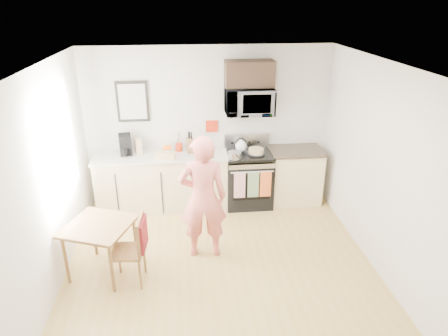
{
  "coord_description": "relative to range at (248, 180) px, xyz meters",
  "views": [
    {
      "loc": [
        -0.42,
        -4.03,
        3.29
      ],
      "look_at": [
        0.12,
        1.0,
        1.1
      ],
      "focal_mm": 32.0,
      "sensor_mm": 36.0,
      "label": 1
    }
  ],
  "objects": [
    {
      "name": "floor",
      "position": [
        -0.63,
        -1.98,
        -0.44
      ],
      "size": [
        4.6,
        4.6,
        0.0
      ],
      "primitive_type": "plane",
      "color": "#AE8A43",
      "rests_on": "ground"
    },
    {
      "name": "back_wall",
      "position": [
        -0.63,
        0.32,
        0.86
      ],
      "size": [
        4.0,
        0.04,
        2.6
      ],
      "primitive_type": "cube",
      "color": "silver",
      "rests_on": "floor"
    },
    {
      "name": "left_wall",
      "position": [
        -2.63,
        -1.98,
        0.86
      ],
      "size": [
        0.04,
        4.6,
        2.6
      ],
      "primitive_type": "cube",
      "color": "silver",
      "rests_on": "floor"
    },
    {
      "name": "right_wall",
      "position": [
        1.37,
        -1.98,
        0.86
      ],
      "size": [
        0.04,
        4.6,
        2.6
      ],
      "primitive_type": "cube",
      "color": "silver",
      "rests_on": "floor"
    },
    {
      "name": "ceiling",
      "position": [
        -0.63,
        -1.98,
        2.16
      ],
      "size": [
        4.0,
        4.6,
        0.04
      ],
      "primitive_type": "cube",
      "color": "silver",
      "rests_on": "back_wall"
    },
    {
      "name": "window",
      "position": [
        -2.59,
        -1.18,
        1.11
      ],
      "size": [
        0.06,
        1.4,
        1.5
      ],
      "color": "silver",
      "rests_on": "left_wall"
    },
    {
      "name": "cabinet_left",
      "position": [
        -1.43,
        0.02,
        0.01
      ],
      "size": [
        2.1,
        0.6,
        0.9
      ],
      "primitive_type": "cube",
      "color": "beige",
      "rests_on": "floor"
    },
    {
      "name": "countertop_left",
      "position": [
        -1.43,
        0.02,
        0.48
      ],
      "size": [
        2.14,
        0.64,
        0.04
      ],
      "primitive_type": "cube",
      "color": "beige",
      "rests_on": "cabinet_left"
    },
    {
      "name": "cabinet_right",
      "position": [
        0.8,
        0.02,
        0.01
      ],
      "size": [
        0.84,
        0.6,
        0.9
      ],
      "primitive_type": "cube",
      "color": "beige",
      "rests_on": "floor"
    },
    {
      "name": "countertop_right",
      "position": [
        0.8,
        0.02,
        0.48
      ],
      "size": [
        0.88,
        0.64,
        0.04
      ],
      "primitive_type": "cube",
      "color": "black",
      "rests_on": "cabinet_right"
    },
    {
      "name": "range",
      "position": [
        0.0,
        0.0,
        0.0
      ],
      "size": [
        0.76,
        0.7,
        1.16
      ],
      "color": "black",
      "rests_on": "floor"
    },
    {
      "name": "microwave",
      "position": [
        -0.0,
        0.1,
        1.32
      ],
      "size": [
        0.76,
        0.51,
        0.42
      ],
      "primitive_type": "imported",
      "color": "#ABAAAF",
      "rests_on": "back_wall"
    },
    {
      "name": "upper_cabinet",
      "position": [
        -0.0,
        0.15,
        1.74
      ],
      "size": [
        0.76,
        0.35,
        0.4
      ],
      "primitive_type": "cube",
      "color": "black",
      "rests_on": "back_wall"
    },
    {
      "name": "wall_art",
      "position": [
        -1.83,
        0.3,
        1.31
      ],
      "size": [
        0.5,
        0.04,
        0.65
      ],
      "color": "black",
      "rests_on": "back_wall"
    },
    {
      "name": "wall_trivet",
      "position": [
        -0.58,
        0.31,
        0.86
      ],
      "size": [
        0.2,
        0.02,
        0.2
      ],
      "primitive_type": "cube",
      "color": "#B1270F",
      "rests_on": "back_wall"
    },
    {
      "name": "person",
      "position": [
        -0.83,
        -1.38,
        0.43
      ],
      "size": [
        0.63,
        0.42,
        1.72
      ],
      "primitive_type": "imported",
      "rotation": [
        0.0,
        0.0,
        3.13
      ],
      "color": "#C43C36",
      "rests_on": "floor"
    },
    {
      "name": "dining_table",
      "position": [
        -2.14,
        -1.65,
        0.19
      ],
      "size": [
        0.84,
        0.84,
        0.7
      ],
      "rotation": [
        0.0,
        0.0,
        -0.37
      ],
      "color": "brown",
      "rests_on": "floor"
    },
    {
      "name": "chair",
      "position": [
        -1.66,
        -1.88,
        0.14
      ],
      "size": [
        0.45,
        0.41,
        0.9
      ],
      "rotation": [
        0.0,
        0.0,
        -0.08
      ],
      "color": "brown",
      "rests_on": "floor"
    },
    {
      "name": "knife_block",
      "position": [
        -0.95,
        0.09,
        0.62
      ],
      "size": [
        0.12,
        0.16,
        0.24
      ],
      "primitive_type": "cube",
      "rotation": [
        0.0,
        0.0,
        0.1
      ],
      "color": "brown",
      "rests_on": "countertop_left"
    },
    {
      "name": "utensil_crock",
      "position": [
        -1.13,
        0.17,
        0.64
      ],
      "size": [
        0.11,
        0.11,
        0.33
      ],
      "color": "#B1270F",
      "rests_on": "countertop_left"
    },
    {
      "name": "fruit_bowl",
      "position": [
        -1.33,
        0.17,
        0.54
      ],
      "size": [
        0.25,
        0.25,
        0.1
      ],
      "color": "white",
      "rests_on": "countertop_left"
    },
    {
      "name": "milk_carton",
      "position": [
        -1.78,
        0.12,
        0.63
      ],
      "size": [
        0.12,
        0.12,
        0.25
      ],
      "primitive_type": "cube",
      "rotation": [
        0.0,
        0.0,
        0.38
      ],
      "color": "tan",
      "rests_on": "countertop_left"
    },
    {
      "name": "coffee_maker",
      "position": [
        -1.98,
        0.1,
        0.66
      ],
      "size": [
        0.22,
        0.29,
        0.33
      ],
      "rotation": [
        0.0,
        0.0,
        0.17
      ],
      "color": "black",
      "rests_on": "countertop_left"
    },
    {
      "name": "bread_bag",
      "position": [
        -1.35,
        -0.18,
        0.56
      ],
      "size": [
        0.32,
        0.18,
        0.11
      ],
      "primitive_type": "cube",
      "rotation": [
        0.0,
        0.0,
        -0.11
      ],
      "color": "tan",
      "rests_on": "countertop_left"
    },
    {
      "name": "cake",
      "position": [
        0.1,
        -0.07,
        0.53
      ],
      "size": [
        0.29,
        0.29,
        0.1
      ],
      "color": "black",
      "rests_on": "range"
    },
    {
      "name": "kettle",
      "position": [
        -0.12,
        0.08,
        0.59
      ],
      "size": [
        0.19,
        0.19,
        0.24
      ],
      "color": "white",
      "rests_on": "range"
    },
    {
      "name": "pot",
      "position": [
        -0.26,
        -0.21,
        0.54
      ],
      "size": [
        0.21,
        0.35,
        0.1
      ],
      "rotation": [
        0.0,
        0.0,
        0.17
      ],
      "color": "#ABAAAF",
      "rests_on": "range"
    }
  ]
}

